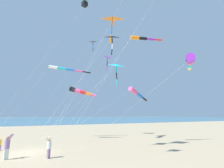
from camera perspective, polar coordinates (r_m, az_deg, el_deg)
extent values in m
plane|color=tan|center=(18.95, -26.80, -20.03)|extent=(600.00, 600.00, 0.00)
cube|color=#386B84|center=(183.65, -27.32, -10.41)|extent=(240.00, 600.00, 0.01)
cube|color=silver|center=(16.94, -32.08, -19.39)|extent=(0.27, 0.37, 0.85)
cylinder|color=#8E6B9E|center=(16.82, -31.81, -16.80)|extent=(0.50, 0.50, 0.70)
sphere|color=#A37551|center=(16.76, -31.65, -15.16)|extent=(0.27, 0.27, 0.27)
cylinder|color=#8E6B9E|center=(16.97, -31.22, -14.97)|extent=(0.24, 0.44, 0.53)
cylinder|color=#8E6B9E|center=(16.64, -30.87, -15.12)|extent=(0.24, 0.44, 0.53)
cube|color=#8E6B9E|center=(21.37, -33.58, -17.48)|extent=(0.22, 0.23, 0.54)
cylinder|color=gold|center=(21.31, -33.45, -16.18)|extent=(0.34, 0.34, 0.44)
sphere|color=tan|center=(21.27, -33.36, -15.37)|extent=(0.17, 0.17, 0.17)
cylinder|color=gold|center=(21.42, -33.34, -15.25)|extent=(0.22, 0.25, 0.34)
cube|color=#8E6B9E|center=(15.98, -20.57, -21.08)|extent=(0.32, 0.30, 0.75)
cylinder|color=silver|center=(15.86, -20.40, -18.65)|extent=(0.49, 0.49, 0.62)
sphere|color=#A37551|center=(15.80, -20.30, -17.11)|extent=(0.24, 0.24, 0.24)
cylinder|color=silver|center=(15.59, -20.11, -17.07)|extent=(0.35, 0.32, 0.47)
cylinder|color=silver|center=(15.75, -21.10, -16.93)|extent=(0.35, 0.32, 0.47)
cylinder|color=purple|center=(17.54, 24.88, 7.87)|extent=(1.11, 1.09, 0.84)
cylinder|color=#EF4C93|center=(18.23, 24.82, 7.17)|extent=(1.04, 1.03, 0.74)
cylinder|color=#1EB7C6|center=(18.92, 24.77, 6.53)|extent=(0.97, 0.98, 0.65)
cylinder|color=#1EB7C6|center=(19.62, 24.72, 5.93)|extent=(0.90, 0.92, 0.56)
cylinder|color=white|center=(20.32, 24.67, 5.38)|extent=(0.82, 0.86, 0.47)
cylinder|color=yellow|center=(21.02, 24.63, 4.86)|extent=(0.75, 0.80, 0.38)
cylinder|color=white|center=(16.12, 6.90, -7.68)|extent=(7.02, 8.22, 8.51)
cylinder|color=orange|center=(22.62, 7.70, 15.20)|extent=(0.72, 1.16, 0.48)
cylinder|color=black|center=(23.00, 10.29, 14.87)|extent=(0.63, 1.14, 0.40)
cylinder|color=purple|center=(23.42, 12.79, 14.52)|extent=(0.55, 1.12, 0.31)
cylinder|color=red|center=(23.88, 15.19, 14.17)|extent=(0.47, 1.10, 0.23)
cylinder|color=white|center=(17.99, -5.12, -0.59)|extent=(0.69, 9.34, 13.13)
pyramid|color=#1EB7C6|center=(19.21, 1.60, 6.47)|extent=(1.16, 1.70, 0.60)
cylinder|color=black|center=(19.22, 1.55, 6.18)|extent=(1.36, 0.12, 0.60)
cylinder|color=#1EB7C6|center=(19.10, 1.50, 4.89)|extent=(0.19, 0.18, 0.74)
cylinder|color=black|center=(18.96, 1.56, 2.73)|extent=(0.16, 0.22, 0.75)
cylinder|color=#1EB7C6|center=(18.85, 1.65, 0.52)|extent=(0.19, 0.17, 0.74)
cylinder|color=white|center=(18.33, -12.19, -7.18)|extent=(3.06, 8.24, 8.94)
cylinder|color=white|center=(16.20, 7.22, 16.43)|extent=(2.28, 12.91, 21.60)
cylinder|color=#EF4C93|center=(26.11, 7.17, -2.27)|extent=(1.45, 2.03, 1.12)
cylinder|color=blue|center=(27.57, 9.02, -3.63)|extent=(1.26, 1.90, 0.94)
cylinder|color=black|center=(29.07, 10.68, -4.85)|extent=(1.07, 1.78, 0.76)
cylinder|color=white|center=(20.07, -5.70, -10.05)|extent=(4.61, 12.88, 7.25)
cube|color=black|center=(27.72, -9.20, 25.02)|extent=(0.85, 0.85, 0.67)
cylinder|color=black|center=(28.41, -9.00, 25.35)|extent=(0.02, 0.02, 1.74)
cylinder|color=black|center=(28.10, -10.23, 25.84)|extent=(0.02, 0.02, 1.74)
cylinder|color=black|center=(27.97, -8.10, 25.97)|extent=(0.02, 0.02, 1.74)
cylinder|color=white|center=(23.32, -23.62, 5.60)|extent=(1.67, 11.02, 19.19)
pyramid|color=black|center=(31.28, -6.45, 14.05)|extent=(1.31, 1.51, 0.50)
cylinder|color=black|center=(31.28, -6.45, 13.91)|extent=(0.93, 0.51, 0.52)
cylinder|color=black|center=(31.11, -6.45, 13.35)|extent=(0.18, 0.13, 0.58)
cylinder|color=blue|center=(30.85, -6.43, 12.40)|extent=(0.13, 0.16, 0.58)
cylinder|color=black|center=(30.66, -6.43, 11.39)|extent=(0.15, 0.11, 0.58)
cylinder|color=white|center=(24.15, -16.20, 1.10)|extent=(6.96, 11.01, 16.33)
pyramid|color=orange|center=(20.49, 0.14, 21.45)|extent=(2.09, 2.44, 0.60)
cylinder|color=black|center=(20.45, 0.13, 21.12)|extent=(1.64, 0.77, 0.52)
cylinder|color=orange|center=(20.15, 0.02, 19.78)|extent=(0.15, 0.23, 0.94)
cylinder|color=blue|center=(19.68, -0.20, 17.47)|extent=(0.23, 0.26, 0.94)
cylinder|color=orange|center=(19.30, -0.44, 14.98)|extent=(0.28, 0.22, 0.94)
cylinder|color=white|center=(16.82, -10.49, 1.97)|extent=(0.56, 6.70, 14.13)
pyramid|color=purple|center=(30.84, -1.52, 9.27)|extent=(1.40, 1.87, 0.58)
cylinder|color=black|center=(30.84, -1.56, 9.08)|extent=(1.42, 0.30, 0.56)
cylinder|color=purple|center=(30.69, -1.59, 8.26)|extent=(0.19, 0.18, 0.77)
cylinder|color=black|center=(30.50, -1.64, 6.88)|extent=(0.20, 0.14, 0.77)
cylinder|color=purple|center=(30.29, -1.71, 5.50)|extent=(0.17, 0.21, 0.77)
cylinder|color=white|center=(24.96, -10.73, -2.50)|extent=(5.02, 11.12, 13.75)
cylinder|color=white|center=(28.44, -19.20, 5.39)|extent=(0.72, 1.42, 0.57)
cylinder|color=#1EB7C6|center=(28.33, -16.54, 5.04)|extent=(0.66, 1.41, 0.51)
cylinder|color=blue|center=(28.28, -13.88, 4.68)|extent=(0.60, 1.39, 0.45)
cylinder|color=#EF4C93|center=(28.29, -11.21, 4.31)|extent=(0.54, 1.37, 0.38)
cylinder|color=black|center=(28.36, -8.56, 3.93)|extent=(0.48, 1.35, 0.32)
cylinder|color=white|center=(24.18, -27.74, -4.59)|extent=(6.53, 6.19, 10.93)
cylinder|color=white|center=(17.18, -4.02, 13.18)|extent=(3.49, 8.80, 20.75)
pyramid|color=black|center=(15.45, 0.03, 15.68)|extent=(1.13, 1.35, 0.43)
cylinder|color=black|center=(15.45, 0.02, 15.43)|extent=(0.88, 0.40, 0.45)
cylinder|color=black|center=(15.31, 0.07, 14.38)|extent=(0.13, 0.13, 0.52)
cylinder|color=white|center=(15.10, 0.09, 12.61)|extent=(0.09, 0.11, 0.52)
cylinder|color=black|center=(14.91, -0.07, 10.77)|extent=(0.16, 0.16, 0.53)
cylinder|color=white|center=(15.19, -14.77, -4.05)|extent=(4.77, 6.27, 10.20)
cylinder|color=black|center=(26.41, -13.16, -1.78)|extent=(1.05, 1.19, 0.92)
cylinder|color=#EF4C93|center=(26.26, -11.47, -2.28)|extent=(0.95, 1.13, 0.82)
cylinder|color=red|center=(26.14, -9.75, -2.79)|extent=(0.85, 1.07, 0.72)
cylinder|color=orange|center=(26.04, -8.02, -3.29)|extent=(0.75, 1.00, 0.63)
cylinder|color=#EF4C93|center=(25.96, -6.28, -3.80)|extent=(0.65, 0.94, 0.53)
cylinder|color=white|center=(21.44, -19.34, -9.49)|extent=(8.62, 5.73, 7.29)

